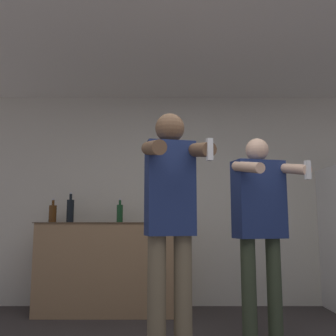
{
  "coord_description": "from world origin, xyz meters",
  "views": [
    {
      "loc": [
        -0.3,
        -1.92,
        0.99
      ],
      "look_at": [
        -0.28,
        0.74,
        1.37
      ],
      "focal_mm": 40.0,
      "sensor_mm": 36.0,
      "label": 1
    }
  ],
  "objects_px": {
    "bottle_amber_bourbon": "(51,213)",
    "bottle_short_whiskey": "(118,213)",
    "bottle_clear_vodka": "(68,210)",
    "person_man_side": "(258,218)",
    "person_woman_foreground": "(169,213)",
    "bottle_red_label": "(161,212)"
  },
  "relations": [
    {
      "from": "bottle_amber_bourbon",
      "to": "bottle_short_whiskey",
      "type": "height_order",
      "value": "same"
    },
    {
      "from": "bottle_clear_vodka",
      "to": "person_man_side",
      "type": "xyz_separation_m",
      "value": [
        1.87,
        -1.19,
        -0.1
      ]
    },
    {
      "from": "bottle_clear_vodka",
      "to": "person_man_side",
      "type": "bearing_deg",
      "value": -32.58
    },
    {
      "from": "bottle_short_whiskey",
      "to": "person_man_side",
      "type": "distance_m",
      "value": 1.77
    },
    {
      "from": "bottle_clear_vodka",
      "to": "person_woman_foreground",
      "type": "height_order",
      "value": "person_woman_foreground"
    },
    {
      "from": "bottle_amber_bourbon",
      "to": "bottle_red_label",
      "type": "xyz_separation_m",
      "value": [
        1.25,
        0.0,
        0.01
      ]
    },
    {
      "from": "person_woman_foreground",
      "to": "person_man_side",
      "type": "bearing_deg",
      "value": 31.2
    },
    {
      "from": "bottle_amber_bourbon",
      "to": "bottle_short_whiskey",
      "type": "relative_size",
      "value": 1.0
    },
    {
      "from": "bottle_short_whiskey",
      "to": "person_woman_foreground",
      "type": "xyz_separation_m",
      "value": [
        0.57,
        -1.64,
        -0.04
      ]
    },
    {
      "from": "bottle_clear_vodka",
      "to": "person_man_side",
      "type": "height_order",
      "value": "person_man_side"
    },
    {
      "from": "bottle_clear_vodka",
      "to": "bottle_amber_bourbon",
      "type": "bearing_deg",
      "value": -180.0
    },
    {
      "from": "bottle_short_whiskey",
      "to": "person_woman_foreground",
      "type": "height_order",
      "value": "person_woman_foreground"
    },
    {
      "from": "bottle_clear_vodka",
      "to": "bottle_amber_bourbon",
      "type": "relative_size",
      "value": 1.27
    },
    {
      "from": "person_woman_foreground",
      "to": "bottle_amber_bourbon",
      "type": "bearing_deg",
      "value": 129.04
    },
    {
      "from": "bottle_short_whiskey",
      "to": "bottle_clear_vodka",
      "type": "bearing_deg",
      "value": 180.0
    },
    {
      "from": "bottle_red_label",
      "to": "person_woman_foreground",
      "type": "distance_m",
      "value": 1.64
    },
    {
      "from": "bottle_amber_bourbon",
      "to": "person_woman_foreground",
      "type": "height_order",
      "value": "person_woman_foreground"
    },
    {
      "from": "bottle_red_label",
      "to": "person_man_side",
      "type": "bearing_deg",
      "value": -55.64
    },
    {
      "from": "person_woman_foreground",
      "to": "person_man_side",
      "type": "xyz_separation_m",
      "value": [
        0.74,
        0.45,
        -0.03
      ]
    },
    {
      "from": "person_woman_foreground",
      "to": "bottle_clear_vodka",
      "type": "bearing_deg",
      "value": 124.59
    },
    {
      "from": "person_man_side",
      "to": "bottle_clear_vodka",
      "type": "bearing_deg",
      "value": 147.42
    },
    {
      "from": "bottle_red_label",
      "to": "bottle_amber_bourbon",
      "type": "bearing_deg",
      "value": -180.0
    }
  ]
}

